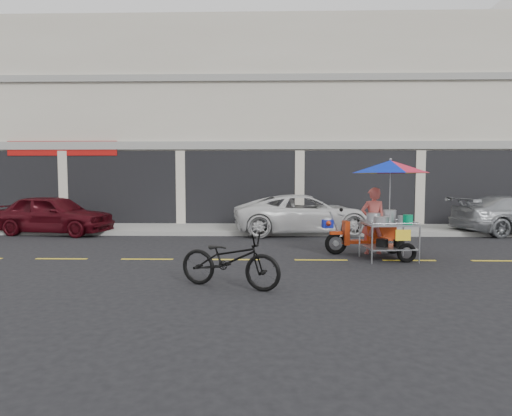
{
  "coord_description": "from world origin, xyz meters",
  "views": [
    {
      "loc": [
        -1.25,
        -9.68,
        1.87
      ],
      "look_at": [
        -1.5,
        0.6,
        1.15
      ],
      "focal_mm": 30.0,
      "sensor_mm": 36.0,
      "label": 1
    }
  ],
  "objects_px": {
    "near_bicycle": "(230,260)",
    "food_vendor_rig": "(383,195)",
    "white_pickup": "(304,214)",
    "maroon_sedan": "(54,214)"
  },
  "relations": [
    {
      "from": "maroon_sedan",
      "to": "white_pickup",
      "type": "height_order",
      "value": "maroon_sedan"
    },
    {
      "from": "near_bicycle",
      "to": "food_vendor_rig",
      "type": "distance_m",
      "value": 4.54
    },
    {
      "from": "maroon_sedan",
      "to": "white_pickup",
      "type": "distance_m",
      "value": 8.38
    },
    {
      "from": "maroon_sedan",
      "to": "near_bicycle",
      "type": "distance_m",
      "value": 9.41
    },
    {
      "from": "food_vendor_rig",
      "to": "maroon_sedan",
      "type": "bearing_deg",
      "value": 152.82
    },
    {
      "from": "near_bicycle",
      "to": "maroon_sedan",
      "type": "bearing_deg",
      "value": 64.3
    },
    {
      "from": "white_pickup",
      "to": "near_bicycle",
      "type": "height_order",
      "value": "white_pickup"
    },
    {
      "from": "near_bicycle",
      "to": "food_vendor_rig",
      "type": "xyz_separation_m",
      "value": [
        3.36,
        2.9,
        0.98
      ]
    },
    {
      "from": "white_pickup",
      "to": "near_bicycle",
      "type": "xyz_separation_m",
      "value": [
        -1.91,
        -7.2,
        -0.18
      ]
    },
    {
      "from": "maroon_sedan",
      "to": "white_pickup",
      "type": "bearing_deg",
      "value": -78.3
    }
  ]
}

